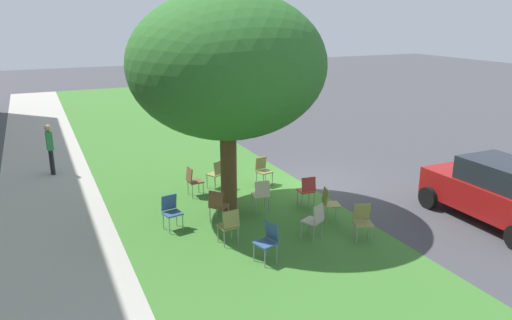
{
  "coord_description": "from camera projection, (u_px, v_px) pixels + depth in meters",
  "views": [
    {
      "loc": [
        -12.63,
        7.71,
        5.16
      ],
      "look_at": [
        -0.02,
        1.95,
        1.04
      ],
      "focal_mm": 34.6,
      "sensor_mm": 36.0,
      "label": 1
    }
  ],
  "objects": [
    {
      "name": "chair_0",
      "position": [
        268.0,
        239.0,
        10.58
      ],
      "size": [
        0.51,
        0.52,
        0.88
      ],
      "color": "#335184",
      "rests_on": "ground"
    },
    {
      "name": "grass_verge",
      "position": [
        216.0,
        199.0,
        14.28
      ],
      "size": [
        48.0,
        6.0,
        0.01
      ],
      "primitive_type": "cube",
      "color": "#3D752D",
      "rests_on": "ground"
    },
    {
      "name": "chair_8",
      "position": [
        363.0,
        219.0,
        11.59
      ],
      "size": [
        0.54,
        0.54,
        0.88
      ],
      "color": "olive",
      "rests_on": "ground"
    },
    {
      "name": "chair_10",
      "position": [
        263.0,
        169.0,
        15.36
      ],
      "size": [
        0.51,
        0.5,
        0.88
      ],
      "color": "olive",
      "rests_on": "ground"
    },
    {
      "name": "chair_4",
      "position": [
        193.0,
        179.0,
        14.4
      ],
      "size": [
        0.44,
        0.45,
        0.88
      ],
      "color": "brown",
      "rests_on": "ground"
    },
    {
      "name": "parked_car",
      "position": [
        497.0,
        191.0,
        12.51
      ],
      "size": [
        3.7,
        1.92,
        1.65
      ],
      "color": "maroon",
      "rests_on": "ground"
    },
    {
      "name": "chair_6",
      "position": [
        229.0,
        224.0,
        11.34
      ],
      "size": [
        0.46,
        0.45,
        0.88
      ],
      "color": "olive",
      "rests_on": "ground"
    },
    {
      "name": "chair_1",
      "position": [
        261.0,
        193.0,
        13.31
      ],
      "size": [
        0.47,
        0.47,
        0.88
      ],
      "color": "beige",
      "rests_on": "ground"
    },
    {
      "name": "sidewalk_strip",
      "position": [
        54.0,
        225.0,
        12.53
      ],
      "size": [
        48.0,
        2.8,
        0.01
      ],
      "primitive_type": "cube",
      "color": "#ADA89E",
      "rests_on": "ground"
    },
    {
      "name": "chair_11",
      "position": [
        329.0,
        202.0,
        12.66
      ],
      "size": [
        0.51,
        0.52,
        0.88
      ],
      "color": "olive",
      "rests_on": "ground"
    },
    {
      "name": "chair_3",
      "position": [
        307.0,
        189.0,
        13.61
      ],
      "size": [
        0.47,
        0.46,
        0.88
      ],
      "color": "#B7332D",
      "rests_on": "ground"
    },
    {
      "name": "chair_7",
      "position": [
        315.0,
        219.0,
        11.63
      ],
      "size": [
        0.56,
        0.56,
        0.88
      ],
      "color": "#ADA393",
      "rests_on": "ground"
    },
    {
      "name": "ground",
      "position": [
        312.0,
        184.0,
        15.55
      ],
      "size": [
        80.0,
        80.0,
        0.0
      ],
      "primitive_type": "plane",
      "color": "#424247"
    },
    {
      "name": "pedestrian_0",
      "position": [
        50.0,
        147.0,
        16.27
      ],
      "size": [
        0.37,
        0.22,
        1.69
      ],
      "color": "black",
      "rests_on": "ground"
    },
    {
      "name": "chair_5",
      "position": [
        171.0,
        210.0,
        12.17
      ],
      "size": [
        0.49,
        0.49,
        0.88
      ],
      "color": "#335184",
      "rests_on": "ground"
    },
    {
      "name": "street_tree",
      "position": [
        227.0,
        66.0,
        12.49
      ],
      "size": [
        5.07,
        5.07,
        5.78
      ],
      "color": "brown",
      "rests_on": "ground"
    },
    {
      "name": "chair_9",
      "position": [
        218.0,
        204.0,
        12.53
      ],
      "size": [
        0.59,
        0.59,
        0.88
      ],
      "color": "brown",
      "rests_on": "ground"
    },
    {
      "name": "chair_2",
      "position": [
        217.0,
        172.0,
        15.04
      ],
      "size": [
        0.56,
        0.55,
        0.88
      ],
      "color": "olive",
      "rests_on": "ground"
    }
  ]
}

